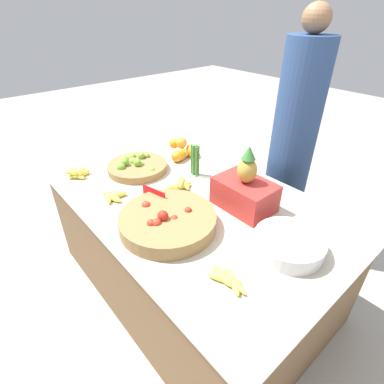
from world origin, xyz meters
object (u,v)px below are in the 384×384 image
Objects in this scene: metal_bowl at (289,244)px; vendor_person at (291,153)px; tomato_basket at (167,221)px; lime_bowl at (137,166)px; produce_crate at (245,191)px; price_sign at (154,197)px.

vendor_person is at bearing 123.66° from metal_bowl.
metal_bowl is at bearing 32.70° from tomato_basket.
produce_crate reaches higher than lime_bowl.
tomato_basket is at bearing -106.59° from produce_crate.
produce_crate is at bearing 73.41° from tomato_basket.
price_sign is (0.41, -0.14, 0.02)m from lime_bowl.
lime_bowl is 0.77m from produce_crate.
tomato_basket is 1.05m from vendor_person.
price_sign is at bearing -160.07° from metal_bowl.
metal_bowl is (0.48, 0.31, -0.00)m from tomato_basket.
produce_crate reaches higher than price_sign.
lime_bowl is 1.24× the size of metal_bowl.
price_sign is 0.44× the size of produce_crate.
tomato_basket reaches higher than metal_bowl.
price_sign is 0.48m from produce_crate.
metal_bowl is at bearing -56.34° from vendor_person.
vendor_person is (0.18, 0.99, 0.03)m from price_sign.
lime_bowl is 1.09m from metal_bowl.
produce_crate is 0.65m from vendor_person.
tomato_basket is 1.53× the size of metal_bowl.
price_sign reaches higher than metal_bowl.
lime_bowl is 1.03m from vendor_person.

